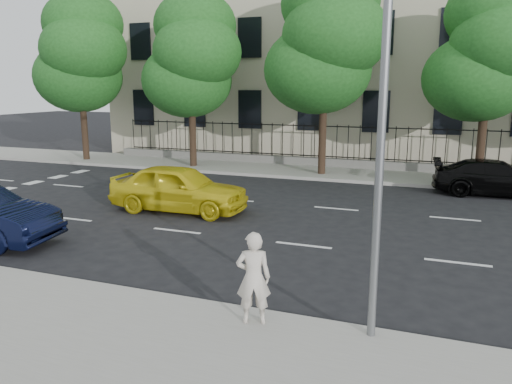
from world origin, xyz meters
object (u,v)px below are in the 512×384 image
black_sedan (497,178)px  woman_near (253,278)px  street_light (390,36)px  yellow_taxi (179,188)px

black_sedan → woman_near: bearing=156.7°
black_sedan → woman_near: size_ratio=2.88×
street_light → yellow_taxi: (-7.64, 6.48, -4.32)m
black_sedan → woman_near: woman_near is taller
street_light → black_sedan: (3.08, 13.27, -4.43)m
black_sedan → street_light: bearing=163.7°
street_light → yellow_taxi: 10.90m
yellow_taxi → black_sedan: (10.72, 6.79, -0.12)m
black_sedan → woman_near: (-5.15, -14.07, 0.29)m
black_sedan → yellow_taxi: bearing=119.1°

